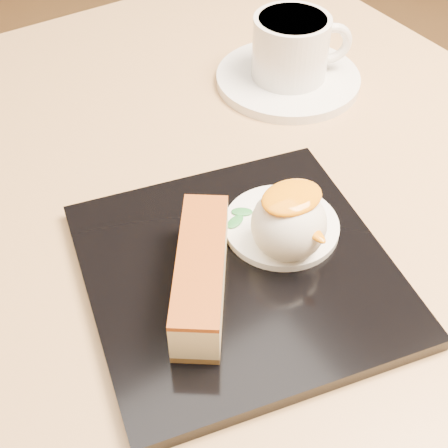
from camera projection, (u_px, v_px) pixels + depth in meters
table at (187, 347)px, 0.61m from camera, size 0.80×0.80×0.72m
dessert_plate at (238, 272)px, 0.46m from camera, size 0.26×0.26×0.01m
cheesecake at (201, 274)px, 0.43m from camera, size 0.10×0.12×0.04m
cream_smear at (281, 226)px, 0.49m from camera, size 0.09×0.09×0.01m
ice_cream_scoop at (289, 224)px, 0.45m from camera, size 0.06×0.06×0.06m
mango_sauce at (292, 197)px, 0.44m from camera, size 0.05×0.04×0.01m
mint_sprig at (232, 217)px, 0.49m from camera, size 0.04×0.03×0.00m
saucer at (288, 79)px, 0.65m from camera, size 0.15×0.15×0.01m
coffee_cup at (292, 46)px, 0.63m from camera, size 0.10×0.08×0.06m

